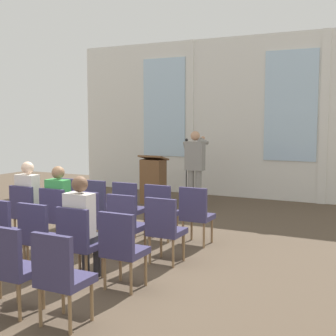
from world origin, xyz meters
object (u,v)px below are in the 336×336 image
at_px(chair_r2_c4, 122,245).
at_px(chair_r0_c0, 70,200).
at_px(chair_r0_c4, 196,212).
at_px(audience_r2_c3, 82,222).
at_px(chair_r1_c2, 90,217).
at_px(chair_r3_c4, 60,273).
at_px(mic_stand, 186,190).
at_px(chair_r2_c1, 4,228).
at_px(audience_r1_c0, 30,197).
at_px(chair_r1_c3, 126,222).
at_px(chair_r0_c2, 128,205).
at_px(chair_r1_c1, 57,214).
at_px(audience_r1_c1, 60,202).
at_px(chair_r1_c0, 27,210).
at_px(chair_r2_c3, 78,239).
at_px(lectern, 153,180).
at_px(chair_r3_c3, 12,264).
at_px(chair_r1_c4, 164,226).
at_px(chair_r0_c3, 161,209).
at_px(chair_r2_c2, 39,234).
at_px(speaker, 195,163).
at_px(chair_r0_c1, 98,202).

bearing_deg(chair_r2_c4, chair_r0_c0, 139.04).
distance_m(chair_r0_c4, audience_r2_c3, 2.20).
xyz_separation_m(chair_r1_c2, chair_r3_c4, (1.26, -2.18, 0.00)).
distance_m(mic_stand, chair_r2_c1, 5.34).
relative_size(audience_r1_c0, chair_r1_c3, 1.41).
distance_m(chair_r0_c2, audience_r1_c0, 1.62).
bearing_deg(chair_r1_c1, audience_r1_c1, 90.00).
height_order(chair_r1_c0, chair_r2_c3, same).
bearing_deg(lectern, chair_r0_c4, -51.04).
height_order(chair_r1_c0, chair_r3_c3, same).
bearing_deg(chair_r1_c4, chair_r0_c3, 119.94).
distance_m(chair_r0_c2, chair_r1_c3, 1.26).
distance_m(chair_r0_c0, chair_r2_c2, 2.52).
xyz_separation_m(chair_r0_c0, chair_r0_c4, (2.51, 0.00, 0.00)).
distance_m(chair_r0_c2, chair_r1_c4, 1.66).
relative_size(chair_r3_c3, chair_r3_c4, 1.00).
height_order(chair_r1_c4, audience_r2_c3, audience_r2_c3).
bearing_deg(lectern, chair_r1_c4, -59.49).
relative_size(speaker, audience_r1_c0, 1.31).
distance_m(chair_r0_c3, chair_r1_c3, 1.09).
xyz_separation_m(chair_r0_c4, audience_r2_c3, (-0.63, -2.10, 0.19)).
xyz_separation_m(speaker, chair_r2_c3, (0.63, -5.05, -0.48)).
relative_size(chair_r0_c1, chair_r1_c1, 1.00).
xyz_separation_m(chair_r1_c2, chair_r2_c1, (-0.63, -1.09, 0.00)).
height_order(audience_r1_c0, chair_r1_c2, audience_r1_c0).
xyz_separation_m(audience_r1_c0, audience_r1_c1, (0.63, 0.00, -0.02)).
height_order(mic_stand, chair_r1_c2, mic_stand).
bearing_deg(chair_r0_c2, chair_r1_c1, -119.94).
relative_size(speaker, audience_r2_c3, 1.32).
bearing_deg(chair_r2_c1, chair_r2_c2, 0.00).
xyz_separation_m(chair_r0_c4, chair_r1_c2, (-1.26, -1.09, 0.00)).
height_order(speaker, chair_r0_c3, speaker).
distance_m(chair_r0_c0, chair_r1_c0, 1.09).
height_order(mic_stand, chair_r1_c3, mic_stand).
relative_size(chair_r2_c1, chair_r3_c4, 1.00).
bearing_deg(chair_r1_c2, chair_r2_c1, -119.94).
bearing_deg(chair_r2_c3, chair_r0_c1, 119.94).
xyz_separation_m(chair_r1_c4, chair_r2_c1, (-1.88, -1.09, 0.00)).
bearing_deg(chair_r0_c0, audience_r1_c1, -58.04).
height_order(chair_r0_c1, chair_r2_c4, same).
height_order(speaker, chair_r2_c4, speaker).
distance_m(audience_r1_c1, chair_r2_c4, 2.23).
bearing_deg(chair_r0_c1, chair_r2_c1, -90.00).
bearing_deg(lectern, audience_r1_c1, -82.99).
bearing_deg(audience_r1_c0, chair_r1_c1, -7.37).
distance_m(speaker, chair_r1_c1, 4.04).
bearing_deg(chair_r2_c3, chair_r1_c3, 90.00).
distance_m(chair_r0_c4, audience_r1_c1, 2.14).
distance_m(audience_r1_c1, chair_r1_c2, 0.66).
distance_m(lectern, chair_r2_c1, 5.13).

